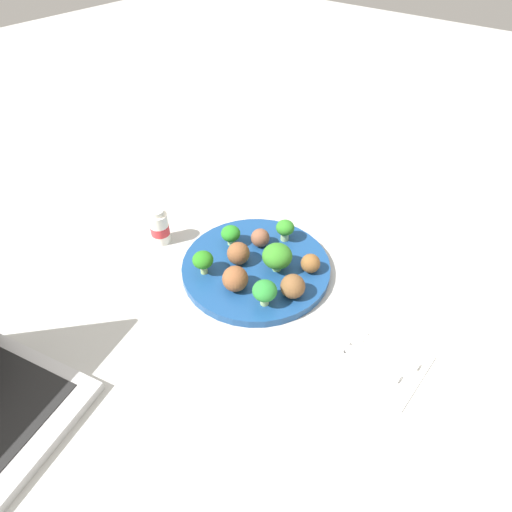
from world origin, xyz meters
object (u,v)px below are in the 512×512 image
Objects in this scene: meatball_front_left at (260,238)px; broccoli_floret_center at (284,228)px; meatball_mid_left at (238,253)px; fork at (359,355)px; broccoli_floret_front_left at (265,291)px; meatball_back_left at (293,286)px; napkin at (369,352)px; meatball_near_rim at (235,279)px; knife at (371,341)px; meatball_center at (310,263)px; broccoli_floret_near_rim at (277,256)px; broccoli_floret_front_right at (231,234)px; broccoli_floret_far_rim at (203,260)px; yogurt_bottle at (160,228)px; plate at (256,267)px.

broccoli_floret_center is at bearing -119.43° from meatball_front_left.
meatball_mid_left is 0.36× the size of fork.
broccoli_floret_front_left is 0.18m from fork.
napkin is (-0.16, 0.01, -0.04)m from meatball_back_left.
meatball_mid_left is (0.10, -0.05, -0.01)m from broccoli_floret_front_left.
broccoli_floret_front_left is at bearing -177.32° from meatball_near_rim.
knife is at bearing 166.52° from meatball_front_left.
meatball_center is 0.21× the size of napkin.
broccoli_floret_near_rim reaches higher than broccoli_floret_front_right.
broccoli_floret_far_rim reaches higher than meatball_back_left.
fork is at bearing 179.83° from yogurt_bottle.
meatball_near_rim is at bearing 134.82° from broccoli_floret_front_right.
broccoli_floret_far_rim is (0.10, 0.09, -0.00)m from broccoli_floret_near_rim.
broccoli_floret_center is 0.59× the size of yogurt_bottle.
plate is at bearing 120.08° from meatball_front_left.
broccoli_floret_center is 1.04× the size of meatball_back_left.
knife is (-0.21, 0.03, -0.04)m from broccoli_floret_near_rim.
fork is (-0.21, 0.07, -0.04)m from broccoli_floret_near_rim.
fork is at bearing 172.09° from meatball_mid_left.
napkin is 1.17× the size of knife.
meatball_near_rim reaches higher than knife.
broccoli_floret_front_right is at bearing -12.10° from fork.
broccoli_floret_near_rim is 1.33× the size of broccoli_floret_front_right.
plate is 5.09× the size of broccoli_floret_near_rim.
meatball_mid_left is 0.93× the size of meatball_near_rim.
meatball_mid_left is at bearing 28.64° from meatball_center.
meatball_front_left is (0.02, 0.04, -0.01)m from broccoli_floret_center.
broccoli_floret_near_rim is at bearing 178.94° from broccoli_floret_front_right.
yogurt_bottle is at bearing 29.75° from meatball_front_left.
broccoli_floret_near_rim reaches higher than meatball_near_rim.
fork is at bearing -176.04° from meatball_near_rim.
plate is 3.67× the size of yogurt_bottle.
meatball_back_left is (-0.10, 0.11, -0.01)m from broccoli_floret_center.
plate is 0.06m from meatball_front_left.
broccoli_floret_front_left is 0.06m from meatball_near_rim.
broccoli_floret_front_right is 0.85× the size of broccoli_floret_front_left.
broccoli_floret_center reaches higher than meatball_back_left.
broccoli_floret_center is at bearing -88.10° from plate.
meatball_back_left is 0.07m from meatball_center.
meatball_center is at bearing -123.17° from meatball_near_rim.
broccoli_floret_front_right is (0.11, -0.00, -0.01)m from broccoli_floret_near_rim.
plate is 6.46× the size of meatball_back_left.
meatball_mid_left is at bearing 76.34° from broccoli_floret_center.
yogurt_bottle is at bearing -9.57° from broccoli_floret_far_rim.
broccoli_floret_near_rim is 0.09m from meatball_near_rim.
broccoli_floret_far_rim is at bearing 75.60° from meatball_front_left.
broccoli_floret_front_right is at bearing -152.30° from yogurt_bottle.
meatball_back_left is 0.31m from yogurt_bottle.
broccoli_floret_near_rim is at bearing -12.78° from napkin.
fork is (-0.28, 0.10, -0.03)m from meatball_front_left.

